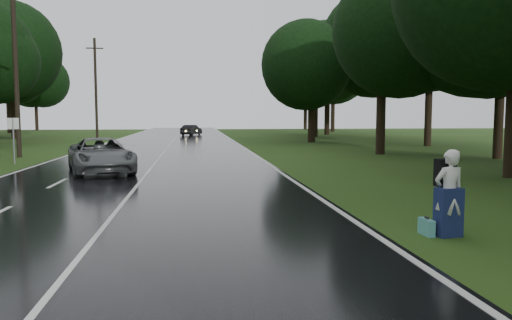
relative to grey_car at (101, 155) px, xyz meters
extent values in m
plane|color=#274414|center=(2.03, -11.36, -0.80)|extent=(160.00, 160.00, 0.00)
cube|color=black|center=(2.03, 8.64, -0.78)|extent=(12.00, 140.00, 0.04)
cube|color=silver|center=(2.03, 8.64, -0.75)|extent=(0.12, 140.00, 0.01)
imported|color=#525658|center=(0.00, 0.00, 0.00)|extent=(3.93, 5.93, 1.51)
imported|color=black|center=(3.73, 39.96, -0.10)|extent=(2.75, 4.19, 1.30)
imported|color=silver|center=(9.37, -12.62, 0.13)|extent=(0.72, 0.53, 1.84)
cube|color=#17224D|center=(9.37, -12.62, -0.28)|extent=(0.56, 0.41, 1.03)
cube|color=black|center=(9.41, -12.35, 0.53)|extent=(0.44, 0.27, 0.59)
cube|color=#53A09E|center=(8.96, -12.48, -0.62)|extent=(0.17, 0.50, 0.35)
camera|label=1|loc=(4.07, -22.29, 1.76)|focal=34.70mm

